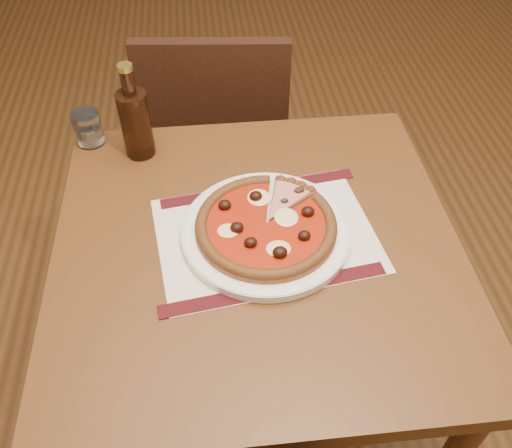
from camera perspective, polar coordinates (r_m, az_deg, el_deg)
The scene contains 8 objects.
table at distance 1.15m, azimuth 0.11°, elevation -5.25°, with size 0.81×0.81×0.75m.
chair_far at distance 1.73m, azimuth -3.99°, elevation 9.15°, with size 0.46×0.46×0.88m.
placemat at distance 1.08m, azimuth 1.04°, elevation -1.15°, with size 0.43×0.30×0.00m, color silver.
plate at distance 1.07m, azimuth 1.05°, elevation -0.79°, with size 0.34×0.34×0.02m, color white.
pizza at distance 1.06m, azimuth 1.06°, elevation -0.07°, with size 0.28×0.28×0.04m.
ham_slice at distance 1.12m, azimuth 3.73°, elevation 2.84°, with size 0.11×0.13×0.02m.
water_glass at distance 1.34m, azimuth -17.27°, elevation 9.64°, with size 0.07×0.07×0.08m, color white.
bottle at distance 1.25m, azimuth -12.59°, elevation 10.54°, with size 0.07×0.07×0.23m.
Camera 1 is at (-0.95, -1.55, 1.55)m, focal length 38.00 mm.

